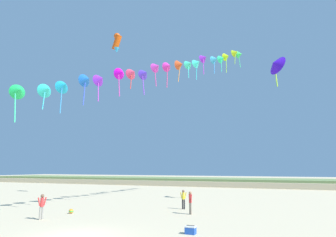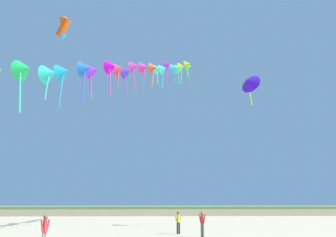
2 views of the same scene
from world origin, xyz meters
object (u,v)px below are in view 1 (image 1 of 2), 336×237
beach_cooler (191,230)px  beach_ball (71,211)px  person_mid_center (42,205)px  person_near_left (190,201)px  large_kite_low_lead (117,42)px  person_near_right (183,198)px  large_kite_mid_trail (275,64)px

beach_cooler → beach_ball: (-11.07, 3.48, -0.03)m
person_mid_center → beach_cooler: person_mid_center is taller
person_near_left → person_mid_center: 10.88m
large_kite_low_lead → beach_ball: large_kite_low_lead is taller
person_mid_center → person_near_right: bearing=50.2°
person_near_right → person_near_left: bearing=-60.0°
person_near_right → person_mid_center: person_mid_center is taller
beach_cooler → large_kite_low_lead: bearing=133.9°
person_near_left → large_kite_low_lead: 24.69m
person_near_left → large_kite_low_lead: size_ratio=0.64×
large_kite_mid_trail → beach_cooler: size_ratio=6.31×
beach_ball → person_near_right: bearing=38.0°
large_kite_mid_trail → beach_cooler: large_kite_mid_trail is taller
person_near_left → beach_cooler: size_ratio=3.02×
person_near_left → beach_ball: size_ratio=4.81×
person_near_right → beach_cooler: 9.98m
person_near_left → person_near_right: (-1.48, 2.56, -0.05)m
person_near_left → large_kite_low_lead: large_kite_low_lead is taller
person_near_left → beach_cooler: (2.20, -6.69, -0.79)m
large_kite_mid_trail → beach_ball: large_kite_mid_trail is taller
beach_ball → beach_cooler: bearing=-17.4°
person_near_right → beach_ball: bearing=-142.0°
person_near_left → large_kite_mid_trail: 17.80m
person_near_left → person_near_right: person_near_left is taller
person_near_right → person_mid_center: (-7.38, -8.87, 0.05)m
person_mid_center → person_near_left: bearing=35.5°
person_mid_center → beach_cooler: 11.09m
person_near_right → large_kite_low_lead: large_kite_low_lead is taller
person_mid_center → beach_cooler: bearing=-2.0°
large_kite_mid_trail → person_mid_center: bearing=-134.1°
person_near_right → large_kite_low_lead: (-11.45, 6.44, 19.06)m
person_near_left → beach_ball: person_near_left is taller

